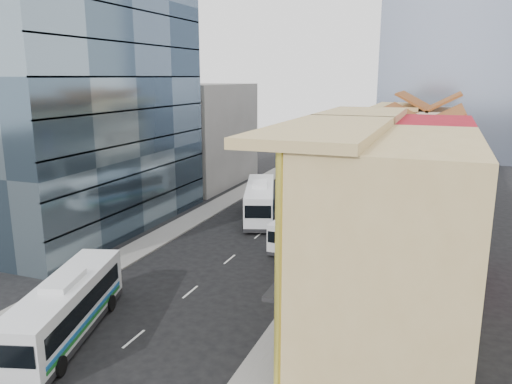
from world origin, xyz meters
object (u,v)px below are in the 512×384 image
at_px(office_tower, 83,77).
at_px(bus_left_near, 66,307).
at_px(bus_right, 298,226).
at_px(bus_left_far, 260,200).
at_px(shophouse_tan, 393,249).

xyz_separation_m(office_tower, bus_left_near, (13.23, -19.15, -13.12)).
distance_m(office_tower, bus_right, 25.10).
distance_m(office_tower, bus_left_far, 21.68).
bearing_deg(bus_right, office_tower, -170.92).
xyz_separation_m(bus_left_near, bus_left_far, (1.77, 27.91, 0.14)).
height_order(bus_left_near, bus_right, bus_left_near).
relative_size(bus_left_near, bus_left_far, 0.93).
height_order(bus_left_near, bus_left_far, bus_left_far).
height_order(shophouse_tan, bus_left_far, shophouse_tan).
distance_m(bus_left_far, bus_right, 8.81).
height_order(shophouse_tan, bus_right, shophouse_tan).
distance_m(office_tower, bus_left_near, 26.72).
xyz_separation_m(bus_left_far, bus_right, (6.08, -6.36, -0.44)).
xyz_separation_m(shophouse_tan, bus_left_near, (-17.77, -5.15, -4.12)).
distance_m(shophouse_tan, office_tower, 35.19).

